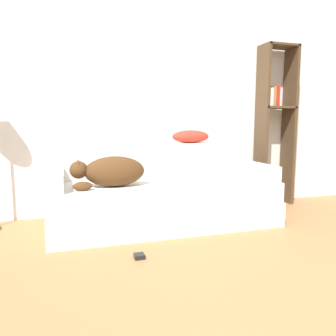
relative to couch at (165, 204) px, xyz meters
name	(u,v)px	position (x,y,z in m)	size (l,w,h in m)	color
wall_back	(159,92)	(0.12, 0.63, 1.14)	(8.11, 0.06, 2.70)	white
couch	(165,204)	(0.00, 0.00, 0.00)	(2.18, 0.84, 0.43)	silver
couch_backrest	(156,160)	(0.00, 0.35, 0.40)	(2.14, 0.15, 0.35)	silver
couch_arm_left	(55,180)	(-1.01, -0.01, 0.29)	(0.15, 0.65, 0.15)	silver
couch_arm_right	(257,170)	(1.01, -0.01, 0.29)	(0.15, 0.65, 0.15)	silver
dog	(111,172)	(-0.53, -0.09, 0.36)	(0.66, 0.29, 0.27)	#513319
laptop	(176,182)	(0.09, -0.09, 0.23)	(0.39, 0.28, 0.02)	#B7B7BC
throw_pillow	(191,137)	(0.40, 0.37, 0.64)	(0.42, 0.22, 0.14)	red
bookshelf	(275,118)	(1.53, 0.45, 0.85)	(0.43, 0.26, 1.92)	#4C3823
power_adapter	(139,256)	(-0.42, -0.73, -0.19)	(0.07, 0.07, 0.03)	black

